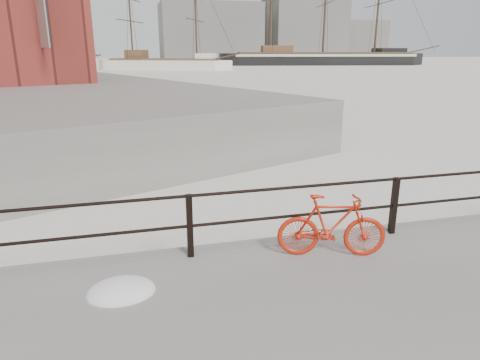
{
  "coord_description": "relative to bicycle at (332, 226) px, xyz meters",
  "views": [
    {
      "loc": [
        -7.76,
        -6.12,
        3.39
      ],
      "look_at": [
        -5.79,
        1.5,
        1.0
      ],
      "focal_mm": 32.0,
      "sensor_mm": 36.0,
      "label": 1
    }
  ],
  "objects": [
    {
      "name": "bicycle",
      "position": [
        0.0,
        0.0,
        0.0
      ],
      "size": [
        1.64,
        0.69,
        0.99
      ],
      "primitive_type": "imported",
      "rotation": [
        0.0,
        0.0,
        -0.28
      ],
      "color": "red",
      "rests_on": "promenade"
    },
    {
      "name": "barque_black",
      "position": [
        43.35,
        93.29,
        -0.84
      ],
      "size": [
        58.25,
        28.26,
        31.89
      ],
      "primitive_type": null,
      "rotation": [
        0.0,
        0.0,
        -0.19
      ],
      "color": "black",
      "rests_on": "ground"
    },
    {
      "name": "schooner_mid",
      "position": [
        4.18,
        76.55,
        -0.84
      ],
      "size": [
        29.23,
        21.66,
        19.55
      ],
      "primitive_type": null,
      "rotation": [
        0.0,
        0.0,
        -0.43
      ],
      "color": "white",
      "rests_on": "ground"
    },
    {
      "name": "schooner_left",
      "position": [
        -19.12,
        77.52,
        -0.84
      ],
      "size": [
        24.63,
        13.19,
        18.02
      ],
      "primitive_type": null,
      "rotation": [
        0.0,
        0.0,
        0.11
      ],
      "color": "beige",
      "rests_on": "ground"
    },
    {
      "name": "industrial_west",
      "position": [
        24.91,
        140.67,
        8.16
      ],
      "size": [
        32.0,
        18.0,
        18.0
      ],
      "primitive_type": "cube",
      "color": "gray",
      "rests_on": "ground"
    },
    {
      "name": "industrial_mid",
      "position": [
        59.91,
        145.67,
        11.16
      ],
      "size": [
        26.0,
        20.0,
        24.0
      ],
      "primitive_type": "cube",
      "color": "gray",
      "rests_on": "ground"
    },
    {
      "name": "industrial_east",
      "position": [
        82.91,
        150.67,
        6.16
      ],
      "size": [
        20.0,
        16.0,
        14.0
      ],
      "primitive_type": "cube",
      "color": "gray",
      "rests_on": "ground"
    }
  ]
}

